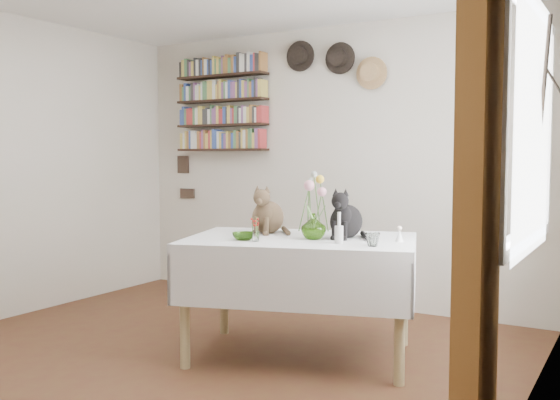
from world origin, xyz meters
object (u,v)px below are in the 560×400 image
Objects in this scene: tabby_cat at (268,208)px; black_cat at (346,212)px; flower_vase at (314,226)px; dining_table at (301,267)px; bookshelf_unit at (222,105)px.

tabby_cat reaches higher than black_cat.
flower_vase is (-0.15, -0.18, -0.08)m from black_cat.
dining_table is 2.52m from bookshelf_unit.
flower_vase is (0.43, -0.13, -0.09)m from tabby_cat.
dining_table is 1.71× the size of bookshelf_unit.
dining_table is 10.08× the size of flower_vase.
dining_table is 0.47m from black_cat.
tabby_cat is 0.46m from flower_vase.
dining_table is at bearing -31.00° from tabby_cat.
flower_vase is at bearing -10.30° from dining_table.
tabby_cat is 0.35× the size of bookshelf_unit.
flower_vase is (0.11, -0.02, 0.28)m from dining_table.
bookshelf_unit is at bearing 141.28° from black_cat.
black_cat is at bearing -7.11° from tabby_cat.
tabby_cat is 1.02× the size of black_cat.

